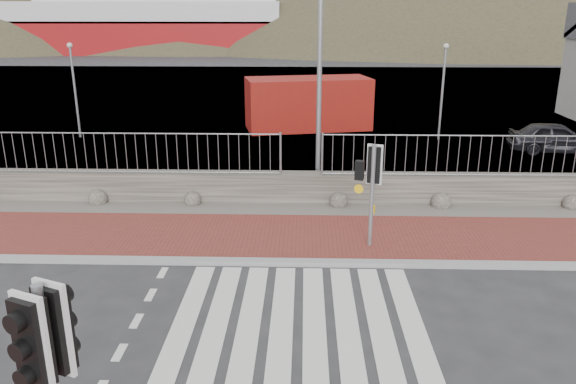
{
  "coord_description": "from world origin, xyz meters",
  "views": [
    {
      "loc": [
        0.09,
        -8.55,
        5.54
      ],
      "look_at": [
        -0.26,
        3.0,
        1.73
      ],
      "focal_mm": 35.0,
      "sensor_mm": 36.0,
      "label": 1
    }
  ],
  "objects_px": {
    "traffic_signal_far": "(371,174)",
    "car_a": "(556,138)",
    "traffic_signal_near": "(47,355)",
    "ferry": "(117,9)",
    "streetlight": "(325,38)",
    "shipping_container": "(308,104)"
  },
  "relations": [
    {
      "from": "traffic_signal_near",
      "to": "car_a",
      "type": "bearing_deg",
      "value": 75.79
    },
    {
      "from": "ferry",
      "to": "car_a",
      "type": "distance_m",
      "value": 64.58
    },
    {
      "from": "car_a",
      "to": "traffic_signal_near",
      "type": "bearing_deg",
      "value": 149.99
    },
    {
      "from": "streetlight",
      "to": "shipping_container",
      "type": "height_order",
      "value": "streetlight"
    },
    {
      "from": "streetlight",
      "to": "traffic_signal_far",
      "type": "bearing_deg",
      "value": -64.95
    },
    {
      "from": "traffic_signal_near",
      "to": "car_a",
      "type": "height_order",
      "value": "traffic_signal_near"
    },
    {
      "from": "streetlight",
      "to": "car_a",
      "type": "xyz_separation_m",
      "value": [
        9.47,
        5.61,
        -4.09
      ]
    },
    {
      "from": "streetlight",
      "to": "shipping_container",
      "type": "relative_size",
      "value": 1.45
    },
    {
      "from": "traffic_signal_far",
      "to": "car_a",
      "type": "xyz_separation_m",
      "value": [
        8.46,
        9.68,
        -1.25
      ]
    },
    {
      "from": "traffic_signal_far",
      "to": "traffic_signal_near",
      "type": "bearing_deg",
      "value": 80.28
    },
    {
      "from": "ferry",
      "to": "traffic_signal_near",
      "type": "relative_size",
      "value": 17.2
    },
    {
      "from": "shipping_container",
      "to": "traffic_signal_near",
      "type": "bearing_deg",
      "value": -109.87
    },
    {
      "from": "traffic_signal_far",
      "to": "car_a",
      "type": "height_order",
      "value": "traffic_signal_far"
    },
    {
      "from": "traffic_signal_far",
      "to": "car_a",
      "type": "relative_size",
      "value": 0.72
    },
    {
      "from": "streetlight",
      "to": "shipping_container",
      "type": "xyz_separation_m",
      "value": [
        -0.41,
        10.06,
        -3.5
      ]
    },
    {
      "from": "traffic_signal_near",
      "to": "streetlight",
      "type": "distance_m",
      "value": 12.39
    },
    {
      "from": "streetlight",
      "to": "traffic_signal_near",
      "type": "bearing_deg",
      "value": -94.2
    },
    {
      "from": "ferry",
      "to": "shipping_container",
      "type": "height_order",
      "value": "ferry"
    },
    {
      "from": "traffic_signal_far",
      "to": "streetlight",
      "type": "bearing_deg",
      "value": -56.84
    },
    {
      "from": "ferry",
      "to": "traffic_signal_far",
      "type": "distance_m",
      "value": 69.19
    },
    {
      "from": "streetlight",
      "to": "shipping_container",
      "type": "bearing_deg",
      "value": 103.53
    },
    {
      "from": "streetlight",
      "to": "car_a",
      "type": "relative_size",
      "value": 2.33
    }
  ]
}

